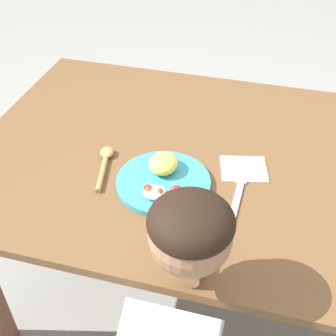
{
  "coord_description": "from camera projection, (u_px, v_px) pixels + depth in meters",
  "views": [
    {
      "loc": [
        0.17,
        -1.01,
        1.46
      ],
      "look_at": [
        -0.07,
        -0.11,
        0.68
      ],
      "focal_mm": 47.18,
      "sensor_mm": 36.0,
      "label": 1
    }
  ],
  "objects": [
    {
      "name": "ground_plane",
      "position": [
        194.0,
        288.0,
        1.72
      ],
      "size": [
        8.0,
        8.0,
        0.0
      ],
      "primitive_type": "plane",
      "color": "gray"
    },
    {
      "name": "dining_table",
      "position": [
        200.0,
        182.0,
        1.37
      ],
      "size": [
        1.36,
        0.95,
        0.66
      ],
      "color": "brown",
      "rests_on": "ground_plane"
    },
    {
      "name": "plate",
      "position": [
        163.0,
        179.0,
        1.19
      ],
      "size": [
        0.26,
        0.26,
        0.06
      ],
      "color": "teal",
      "rests_on": "dining_table"
    },
    {
      "name": "fork",
      "position": [
        238.0,
        193.0,
        1.17
      ],
      "size": [
        0.03,
        0.22,
        0.01
      ],
      "rotation": [
        0.0,
        0.0,
        1.54
      ],
      "color": "silver",
      "rests_on": "dining_table"
    },
    {
      "name": "spoon",
      "position": [
        105.0,
        161.0,
        1.26
      ],
      "size": [
        0.07,
        0.19,
        0.02
      ],
      "rotation": [
        0.0,
        0.0,
        1.79
      ],
      "color": "#B68A4B",
      "rests_on": "dining_table"
    },
    {
      "name": "napkin",
      "position": [
        244.0,
        169.0,
        1.24
      ],
      "size": [
        0.15,
        0.14,
        0.0
      ],
      "primitive_type": "cube",
      "rotation": [
        0.0,
        0.0,
        0.23
      ],
      "color": "white",
      "rests_on": "dining_table"
    }
  ]
}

